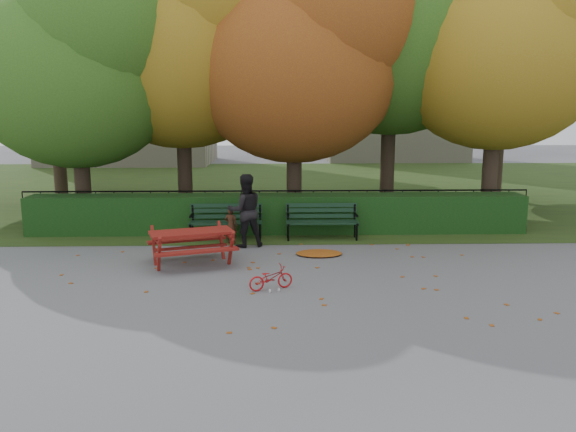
{
  "coord_description": "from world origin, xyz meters",
  "views": [
    {
      "loc": [
        -0.14,
        -10.11,
        3.13
      ],
      "look_at": [
        0.19,
        1.44,
        1.0
      ],
      "focal_mm": 35.0,
      "sensor_mm": 36.0,
      "label": 1
    }
  ],
  "objects_px": {
    "bench_right": "(322,218)",
    "tree_g": "(517,47)",
    "bench_left": "(226,219)",
    "child": "(231,225)",
    "tree_a": "(84,60)",
    "tree_b": "(191,32)",
    "tree_c": "(307,51)",
    "bicycle": "(271,278)",
    "tree_e": "(513,41)",
    "adult": "(245,211)",
    "picnic_table": "(192,239)",
    "tree_d": "(407,15)",
    "tree_f": "(58,33)"
  },
  "relations": [
    {
      "from": "tree_e",
      "to": "bench_left",
      "type": "relative_size",
      "value": 4.53
    },
    {
      "from": "bench_right",
      "to": "tree_g",
      "type": "bearing_deg",
      "value": 39.95
    },
    {
      "from": "tree_a",
      "to": "tree_b",
      "type": "xyz_separation_m",
      "value": [
        2.74,
        1.17,
        0.88
      ]
    },
    {
      "from": "tree_b",
      "to": "tree_g",
      "type": "bearing_deg",
      "value": 15.63
    },
    {
      "from": "tree_c",
      "to": "picnic_table",
      "type": "height_order",
      "value": "tree_c"
    },
    {
      "from": "tree_f",
      "to": "bicycle",
      "type": "relative_size",
      "value": 11.11
    },
    {
      "from": "tree_e",
      "to": "bench_right",
      "type": "bearing_deg",
      "value": -159.13
    },
    {
      "from": "tree_b",
      "to": "tree_d",
      "type": "relative_size",
      "value": 0.92
    },
    {
      "from": "bench_right",
      "to": "tree_a",
      "type": "bearing_deg",
      "value": 163.39
    },
    {
      "from": "tree_c",
      "to": "tree_e",
      "type": "relative_size",
      "value": 0.98
    },
    {
      "from": "tree_g",
      "to": "bicycle",
      "type": "height_order",
      "value": "tree_g"
    },
    {
      "from": "bicycle",
      "to": "bench_left",
      "type": "bearing_deg",
      "value": -6.51
    },
    {
      "from": "tree_f",
      "to": "bench_right",
      "type": "distance_m",
      "value": 11.19
    },
    {
      "from": "picnic_table",
      "to": "bicycle",
      "type": "relative_size",
      "value": 2.45
    },
    {
      "from": "tree_g",
      "to": "bench_left",
      "type": "xyz_separation_m",
      "value": [
        -9.63,
        -6.06,
        -4.85
      ]
    },
    {
      "from": "tree_b",
      "to": "tree_f",
      "type": "distance_m",
      "value": 5.32
    },
    {
      "from": "tree_a",
      "to": "bench_left",
      "type": "bearing_deg",
      "value": -25.76
    },
    {
      "from": "tree_a",
      "to": "tree_b",
      "type": "distance_m",
      "value": 3.11
    },
    {
      "from": "tree_g",
      "to": "bench_left",
      "type": "relative_size",
      "value": 4.75
    },
    {
      "from": "tree_a",
      "to": "tree_d",
      "type": "bearing_deg",
      "value": 10.33
    },
    {
      "from": "tree_b",
      "to": "adult",
      "type": "relative_size",
      "value": 5.08
    },
    {
      "from": "tree_a",
      "to": "child",
      "type": "distance_m",
      "value": 6.21
    },
    {
      "from": "bench_left",
      "to": "bench_right",
      "type": "relative_size",
      "value": 1.0
    },
    {
      "from": "tree_g",
      "to": "picnic_table",
      "type": "relative_size",
      "value": 4.23
    },
    {
      "from": "tree_d",
      "to": "tree_a",
      "type": "bearing_deg",
      "value": -169.67
    },
    {
      "from": "tree_c",
      "to": "child",
      "type": "bearing_deg",
      "value": -125.62
    },
    {
      "from": "tree_a",
      "to": "bench_right",
      "type": "bearing_deg",
      "value": -16.61
    },
    {
      "from": "tree_a",
      "to": "tree_g",
      "type": "bearing_deg",
      "value": 17.19
    },
    {
      "from": "tree_b",
      "to": "tree_g",
      "type": "relative_size",
      "value": 1.03
    },
    {
      "from": "bench_right",
      "to": "adult",
      "type": "height_order",
      "value": "adult"
    },
    {
      "from": "bench_right",
      "to": "child",
      "type": "xyz_separation_m",
      "value": [
        -2.24,
        -0.5,
        -0.07
      ]
    },
    {
      "from": "tree_b",
      "to": "bench_left",
      "type": "bearing_deg",
      "value": -69.42
    },
    {
      "from": "bench_left",
      "to": "tree_g",
      "type": "bearing_deg",
      "value": 32.17
    },
    {
      "from": "tree_e",
      "to": "tree_f",
      "type": "distance_m",
      "value": 14.1
    },
    {
      "from": "tree_a",
      "to": "tree_e",
      "type": "xyz_separation_m",
      "value": [
        11.71,
        0.19,
        0.56
      ]
    },
    {
      "from": "tree_c",
      "to": "tree_f",
      "type": "bearing_deg",
      "value": 157.65
    },
    {
      "from": "tree_c",
      "to": "bicycle",
      "type": "distance_m",
      "value": 7.94
    },
    {
      "from": "tree_b",
      "to": "tree_c",
      "type": "xyz_separation_m",
      "value": [
        3.28,
        -0.78,
        -0.58
      ]
    },
    {
      "from": "tree_a",
      "to": "tree_d",
      "type": "relative_size",
      "value": 0.78
    },
    {
      "from": "picnic_table",
      "to": "child",
      "type": "height_order",
      "value": "child"
    },
    {
      "from": "tree_g",
      "to": "child",
      "type": "bearing_deg",
      "value": -145.31
    },
    {
      "from": "tree_e",
      "to": "tree_c",
      "type": "bearing_deg",
      "value": 178.07
    },
    {
      "from": "bench_left",
      "to": "child",
      "type": "relative_size",
      "value": 2.0
    },
    {
      "from": "tree_g",
      "to": "bicycle",
      "type": "bearing_deg",
      "value": -129.87
    },
    {
      "from": "tree_e",
      "to": "tree_g",
      "type": "bearing_deg",
      "value": 65.6
    },
    {
      "from": "tree_f",
      "to": "adult",
      "type": "bearing_deg",
      "value": -44.94
    },
    {
      "from": "bench_left",
      "to": "child",
      "type": "distance_m",
      "value": 0.53
    },
    {
      "from": "tree_a",
      "to": "tree_f",
      "type": "distance_m",
      "value": 4.31
    },
    {
      "from": "bench_left",
      "to": "picnic_table",
      "type": "xyz_separation_m",
      "value": [
        -0.52,
        -2.4,
        0.04
      ]
    },
    {
      "from": "bicycle",
      "to": "picnic_table",
      "type": "bearing_deg",
      "value": 21.82
    }
  ]
}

